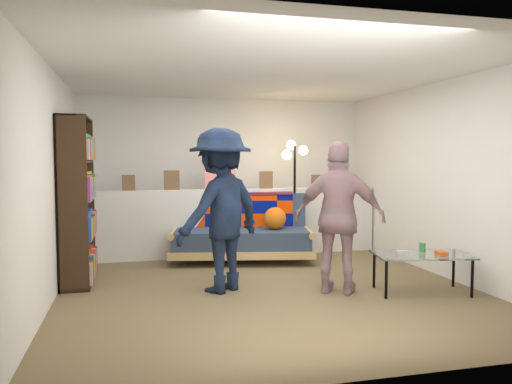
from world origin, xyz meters
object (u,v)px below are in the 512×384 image
bookshelf (77,206)px  person_right (339,218)px  floor_lamp (294,174)px  person_left (221,210)px  futon_sofa (243,233)px  coffee_table (422,256)px

bookshelf → person_right: 3.02m
floor_lamp → person_left: 2.27m
person_left → floor_lamp: bearing=-164.3°
futon_sofa → coffee_table: futon_sofa is taller
futon_sofa → floor_lamp: floor_lamp is taller
coffee_table → floor_lamp: size_ratio=0.64×
futon_sofa → coffee_table: bearing=-54.4°
futon_sofa → bookshelf: (-2.15, -0.77, 0.51)m
person_left → person_right: size_ratio=1.08×
coffee_table → floor_lamp: 2.58m
floor_lamp → bookshelf: bearing=-161.7°
bookshelf → floor_lamp: size_ratio=1.12×
futon_sofa → person_right: 2.07m
floor_lamp → person_left: size_ratio=0.96×
bookshelf → person_right: (2.79, -1.16, -0.08)m
floor_lamp → person_left: (-1.42, -1.74, -0.33)m
coffee_table → person_left: 2.25m
bookshelf → person_right: size_ratio=1.18×
person_right → futon_sofa: bearing=-40.8°
person_left → person_right: bearing=126.5°
bookshelf → person_left: size_ratio=1.08×
person_left → person_right: (1.22, -0.40, -0.07)m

